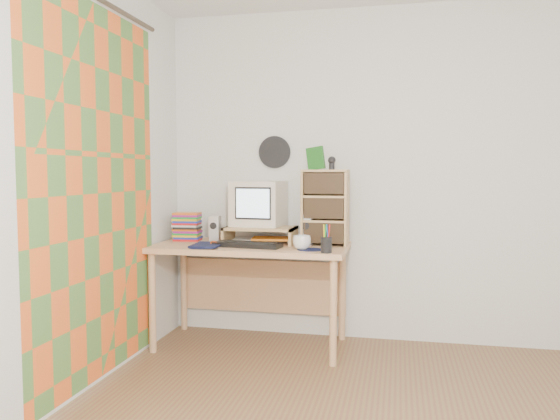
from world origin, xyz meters
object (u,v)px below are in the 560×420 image
at_px(diary, 194,243).
at_px(dvd_stack, 187,223).
at_px(desk, 253,261).
at_px(keyboard, 247,245).
at_px(mug, 302,243).
at_px(crt_monitor, 257,204).
at_px(cd_rack, 325,207).

bearing_deg(diary, dvd_stack, 116.70).
height_order(desk, diary, diary).
height_order(keyboard, mug, mug).
xyz_separation_m(desk, mug, (0.41, -0.24, 0.18)).
bearing_deg(dvd_stack, mug, -22.85).
xyz_separation_m(keyboard, dvd_stack, (-0.55, 0.25, 0.12)).
bearing_deg(crt_monitor, mug, -34.09).
distance_m(mug, diary, 0.77).
distance_m(keyboard, diary, 0.38).
distance_m(crt_monitor, diary, 0.57).
bearing_deg(keyboard, cd_rack, 29.47).
height_order(crt_monitor, dvd_stack, crt_monitor).
bearing_deg(desk, dvd_stack, 174.00).
distance_m(dvd_stack, cd_rack, 1.08).
height_order(mug, diary, mug).
bearing_deg(desk, keyboard, -85.78).
distance_m(crt_monitor, mug, 0.57).
xyz_separation_m(crt_monitor, cd_rack, (0.52, -0.06, -0.02)).
bearing_deg(desk, diary, -144.71).
bearing_deg(diary, crt_monitor, 39.71).
bearing_deg(diary, keyboard, 6.35).
bearing_deg(dvd_stack, cd_rack, -7.09).
xyz_separation_m(desk, diary, (-0.36, -0.26, 0.16)).
distance_m(desk, crt_monitor, 0.43).
height_order(desk, keyboard, keyboard).
xyz_separation_m(mug, diary, (-0.77, -0.01, -0.02)).
distance_m(crt_monitor, cd_rack, 0.52).
bearing_deg(cd_rack, desk, -175.74).
xyz_separation_m(keyboard, cd_rack, (0.52, 0.22, 0.26)).
distance_m(keyboard, cd_rack, 0.62).
height_order(keyboard, diary, diary).
bearing_deg(crt_monitor, cd_rack, -1.39).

